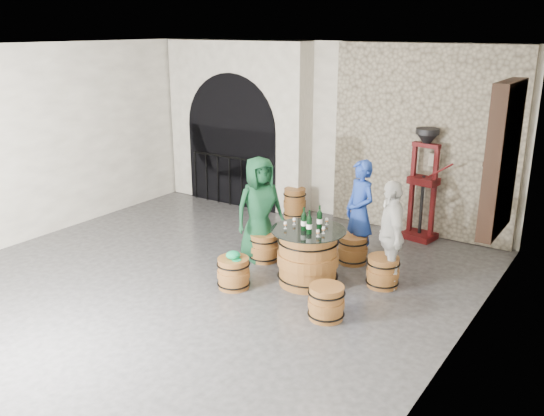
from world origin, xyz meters
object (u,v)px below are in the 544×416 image
Objects in this scene: barrel_stool_far at (353,249)px; person_green at (260,209)px; wine_bottle_left at (304,221)px; side_barrel at (295,203)px; barrel_stool_left at (264,247)px; person_blue at (360,211)px; wine_bottle_center at (309,224)px; wine_bottle_right at (320,219)px; barrel_table at (308,257)px; barrel_stool_near_right at (326,302)px; corking_press at (424,176)px; barrel_stool_right at (383,272)px; barrel_stool_near_left at (234,273)px; person_white at (390,235)px.

barrel_stool_far is 1.54m from person_green.
wine_bottle_left is 2.97m from side_barrel.
person_blue reaches higher than barrel_stool_left.
wine_bottle_center is 0.27m from wine_bottle_right.
barrel_table is 1.22m from person_green.
person_blue is (1.30, 0.77, -0.02)m from person_green.
barrel_stool_near_right is 0.29× the size of person_blue.
corking_press is (0.46, 1.44, 0.31)m from person_blue.
wine_bottle_center is at bearing 134.69° from barrel_stool_near_right.
person_blue is at bearing 79.13° from barrel_table.
barrel_stool_right is 1.26m from wine_bottle_center.
barrel_stool_near_left is at bearing 177.22° from barrel_stool_near_right.
barrel_stool_far is 0.30× the size of person_white.
person_green is 2.81× the size of side_barrel.
corking_press reaches higher than side_barrel.
person_white is at bearing 28.23° from barrel_stool_right.
wine_bottle_center is (-0.83, -0.62, 0.71)m from barrel_stool_right.
person_white reaches higher than side_barrel.
barrel_stool_right is at bearing -36.32° from barrel_stool_far.
wine_bottle_left is 2.75m from corking_press.
barrel_stool_near_left is 0.29× the size of person_blue.
barrel_stool_near_left is 3.69m from corking_press.
side_barrel is (-0.57, 1.97, -0.52)m from person_green.
barrel_stool_far is 1.00× the size of barrel_stool_near_right.
barrel_table is 0.64× the size of person_green.
barrel_stool_left and barrel_stool_near_left have the same top height.
person_white is (1.75, 1.21, 0.55)m from barrel_stool_near_left.
barrel_stool_near_left is 1.39m from wine_bottle_right.
barrel_stool_far is (0.20, 1.02, -0.18)m from barrel_table.
person_blue is at bearing -98.38° from corking_press.
barrel_stool_near_left is at bearing -104.68° from corking_press.
corking_press is (2.33, 0.24, 0.81)m from side_barrel.
barrel_table reaches higher than barrel_stool_right.
person_white is (0.75, -0.63, -0.03)m from person_blue.
barrel_stool_near_right is 1.42m from person_white.
person_white is 4.67× the size of wine_bottle_right.
person_white is at bearing 5.15° from barrel_stool_left.
wine_bottle_right is (0.01, 0.27, 0.00)m from wine_bottle_center.
wine_bottle_right is (1.07, -0.21, 0.71)m from barrel_stool_left.
barrel_stool_left is 0.29× the size of person_green.
person_blue is 4.84× the size of wine_bottle_left.
person_green is 1.06× the size of person_white.
corking_press is (1.76, 2.21, 0.29)m from person_green.
barrel_stool_far is 1.14m from wine_bottle_right.
corking_press is (-0.29, 2.07, 0.33)m from person_white.
side_barrel is (-1.75, 2.22, -0.64)m from wine_bottle_right.
corking_press reaches higher than barrel_table.
barrel_stool_near_right is at bearing -80.30° from corking_press.
wine_bottle_center is at bearing 32.84° from barrel_stool_near_left.
wine_bottle_left reaches higher than barrel_stool_left.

